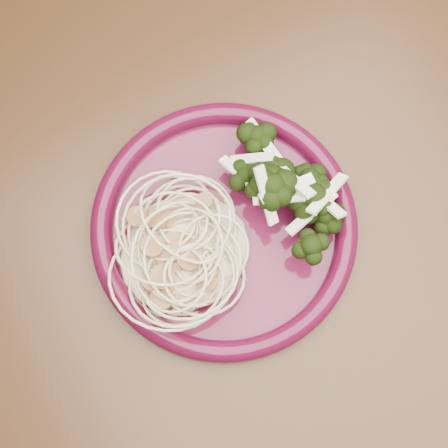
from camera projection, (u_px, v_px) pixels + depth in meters
dining_table at (239, 248)px, 0.72m from camera, size 1.20×0.80×0.75m
dinner_plate at (224, 227)px, 0.62m from camera, size 0.29×0.29×0.02m
spaghetti_pile at (184, 250)px, 0.60m from camera, size 0.14×0.13×0.03m
scallop_cluster at (182, 242)px, 0.57m from camera, size 0.13×0.13×0.04m
broccoli_pile at (272, 189)px, 0.60m from camera, size 0.11×0.16×0.05m
onion_garnish at (275, 178)px, 0.57m from camera, size 0.07×0.10×0.05m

